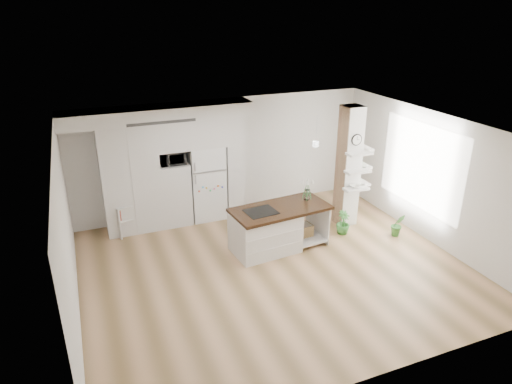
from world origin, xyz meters
The scene contains 14 objects.
floor centered at (0.00, 0.00, 0.00)m, with size 7.00×6.00×0.01m, color tan.
room centered at (0.00, 0.00, 1.86)m, with size 7.04×6.04×2.72m.
cabinet_wall centered at (-1.45, 2.67, 1.51)m, with size 4.00×0.71×2.70m.
refrigerator centered at (-0.53, 2.68, 0.88)m, with size 0.78×0.69×1.75m.
column centered at (2.38, 1.13, 1.35)m, with size 0.69×0.90×2.70m.
window centered at (3.48, 0.30, 1.50)m, with size 2.40×2.40×0.00m, color white.
pendant_light centered at (1.70, 0.15, 2.12)m, with size 0.12×0.12×0.10m, color white.
kitchen_island centered at (0.22, 0.70, 0.46)m, with size 2.06×1.12×1.46m.
bookshelf centered at (-2.31, 2.51, 0.31)m, with size 0.67×0.51×0.71m.
floor_plant_a centered at (3.00, 0.21, 0.26)m, with size 0.28×0.23×0.52m, color #377C31.
floor_plant_b centered at (1.97, 0.75, 0.26)m, with size 0.29×0.29×0.52m, color #377C31.
microwave centered at (-1.27, 2.62, 1.57)m, with size 0.54×0.37×0.30m, color #2D2D2D.
shelf_plant centered at (2.63, 1.30, 1.52)m, with size 0.27×0.23×0.30m, color #377C31.
decor_bowl centered at (2.30, 0.90, 1.00)m, with size 0.22×0.22×0.05m, color white.
Camera 1 is at (-3.13, -6.78, 4.67)m, focal length 32.00 mm.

